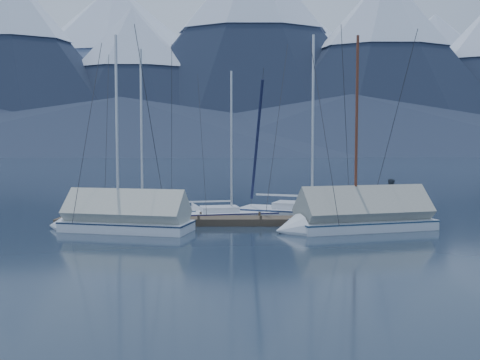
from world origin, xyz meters
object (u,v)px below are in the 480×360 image
at_px(sailboat_open_left, 152,215).
at_px(sailboat_covered_far, 116,220).
at_px(sailboat_open_mid, 240,216).
at_px(sailboat_covered_near, 352,219).
at_px(sailboat_open_right, 322,216).
at_px(person, 392,198).

relative_size(sailboat_open_left, sailboat_covered_far, 1.02).
height_order(sailboat_open_mid, sailboat_covered_near, sailboat_covered_near).
distance_m(sailboat_open_right, sailboat_covered_far, 10.74).
xyz_separation_m(sailboat_open_right, person, (3.11, -1.81, 1.12)).
bearing_deg(sailboat_covered_near, person, 36.30).
bearing_deg(sailboat_covered_far, sailboat_open_mid, 34.08).
bearing_deg(person, sailboat_covered_far, 98.70).
height_order(sailboat_open_left, sailboat_covered_near, sailboat_open_left).
bearing_deg(sailboat_open_right, sailboat_open_mid, 177.41).
bearing_deg(sailboat_covered_near, sailboat_covered_far, -179.27).
bearing_deg(person, sailboat_open_right, 60.57).
bearing_deg(sailboat_open_right, sailboat_covered_far, -160.05).
relative_size(sailboat_open_mid, person, 4.44).
distance_m(sailboat_covered_near, person, 3.01).
xyz_separation_m(sailboat_open_mid, sailboat_covered_near, (5.16, -3.72, 0.34)).
relative_size(sailboat_covered_far, person, 5.03).
relative_size(sailboat_open_mid, sailboat_covered_near, 0.87).
height_order(sailboat_open_left, sailboat_covered_far, sailboat_open_left).
distance_m(sailboat_open_left, sailboat_open_right, 9.14).
bearing_deg(sailboat_open_left, sailboat_covered_far, -102.80).
relative_size(sailboat_open_left, sailboat_covered_near, 1.01).
bearing_deg(sailboat_open_mid, sailboat_covered_far, -145.92).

